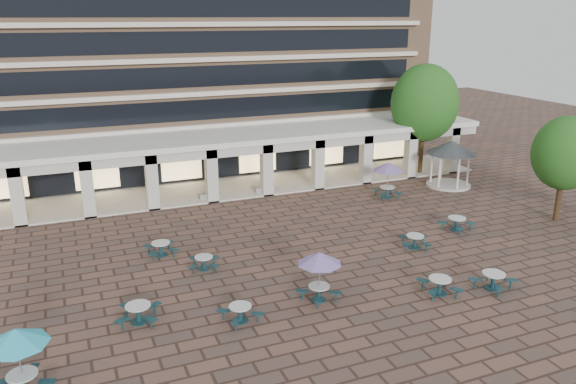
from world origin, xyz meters
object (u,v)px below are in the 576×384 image
Objects in this scene: gazebo at (451,153)px; planter_right at (264,187)px; picnic_table_1 at (240,312)px; picnic_table_2 at (440,285)px; planter_left at (209,193)px.

gazebo is 14.85m from planter_right.
picnic_table_1 is at bearing -113.22° from planter_right.
planter_left is (-6.62, 18.50, -0.00)m from picnic_table_2.
gazebo reaches higher than picnic_table_2.
picnic_table_1 is 17.54m from planter_left.
planter_right is at bearing 54.27° from picnic_table_1.
planter_right is (7.41, 17.26, -0.01)m from picnic_table_1.
planter_left reaches higher than picnic_table_2.
picnic_table_2 is 1.41× the size of planter_left.
picnic_table_1 is 1.30× the size of planter_left.
picnic_table_1 is at bearing -100.20° from planter_left.
gazebo is at bearing 63.69° from picnic_table_2.
planter_right is (-2.32, 18.50, -0.05)m from picnic_table_2.
planter_right reaches higher than picnic_table_1.
picnic_table_1 is 0.92× the size of picnic_table_2.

